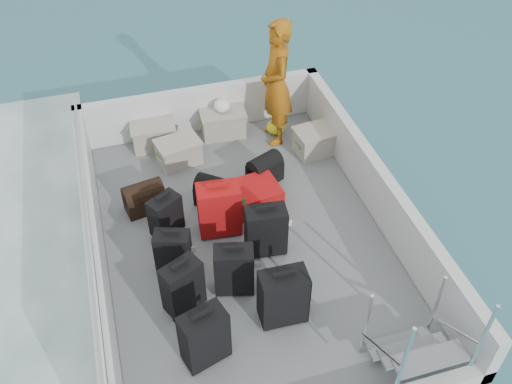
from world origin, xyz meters
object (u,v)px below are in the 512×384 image
(suitcase_0, at_px, (183,287))
(crate_3, at_px, (316,142))
(suitcase_6, at_px, (283,297))
(suitcase_1, at_px, (173,253))
(suitcase_3, at_px, (205,338))
(suitcase_4, at_px, (234,270))
(crate_0, at_px, (154,136))
(crate_2, at_px, (223,123))
(suitcase_7, at_px, (266,231))
(suitcase_8, at_px, (248,198))
(passenger, at_px, (276,84))
(suitcase_5, at_px, (219,210))
(crate_1, at_px, (179,153))
(suitcase_2, at_px, (166,216))

(suitcase_0, relative_size, crate_3, 1.12)
(suitcase_0, height_order, suitcase_6, suitcase_6)
(suitcase_1, xyz_separation_m, suitcase_3, (0.09, -1.21, 0.05))
(suitcase_4, relative_size, crate_0, 1.07)
(crate_3, bearing_deg, crate_2, 145.66)
(suitcase_7, relative_size, crate_3, 1.13)
(suitcase_0, height_order, suitcase_3, suitcase_3)
(suitcase_4, xyz_separation_m, suitcase_6, (0.39, -0.51, 0.03))
(suitcase_8, height_order, crate_3, crate_3)
(suitcase_0, relative_size, passenger, 0.35)
(suitcase_3, height_order, suitcase_5, suitcase_5)
(suitcase_6, relative_size, passenger, 0.37)
(crate_3, xyz_separation_m, passenger, (-0.47, 0.49, 0.75))
(suitcase_7, distance_m, crate_1, 2.05)
(suitcase_2, distance_m, suitcase_8, 1.10)
(suitcase_1, bearing_deg, crate_2, 83.18)
(suitcase_3, bearing_deg, crate_2, 56.59)
(crate_2, relative_size, crate_3, 1.06)
(suitcase_0, bearing_deg, suitcase_4, -17.67)
(suitcase_3, xyz_separation_m, crate_2, (1.08, 3.64, -0.16))
(crate_1, xyz_separation_m, passenger, (1.46, 0.17, 0.76))
(suitcase_1, height_order, suitcase_6, suitcase_6)
(suitcase_0, distance_m, suitcase_4, 0.59)
(crate_0, distance_m, crate_1, 0.55)
(suitcase_7, bearing_deg, suitcase_6, -90.33)
(suitcase_6, relative_size, suitcase_8, 0.87)
(suitcase_6, height_order, suitcase_7, suitcase_6)
(suitcase_2, height_order, suitcase_3, suitcase_3)
(suitcase_2, bearing_deg, crate_3, -9.15)
(suitcase_2, relative_size, suitcase_4, 0.88)
(suitcase_5, height_order, suitcase_8, suitcase_5)
(crate_1, bearing_deg, suitcase_8, -59.16)
(suitcase_8, xyz_separation_m, passenger, (0.78, 1.32, 0.77))
(suitcase_1, xyz_separation_m, suitcase_5, (0.65, 0.47, 0.05))
(suitcase_2, bearing_deg, suitcase_0, -122.74)
(crate_1, bearing_deg, suitcase_0, -99.47)
(suitcase_0, xyz_separation_m, suitcase_2, (0.01, 1.16, -0.05))
(suitcase_1, bearing_deg, suitcase_4, -18.67)
(suitcase_8, distance_m, passenger, 1.72)
(suitcase_8, height_order, crate_0, crate_0)
(suitcase_0, bearing_deg, suitcase_8, 25.09)
(suitcase_6, xyz_separation_m, crate_1, (-0.56, 2.90, -0.17))
(suitcase_5, distance_m, suitcase_8, 0.58)
(suitcase_6, bearing_deg, suitcase_8, 88.03)
(suitcase_0, xyz_separation_m, suitcase_3, (0.08, -0.68, 0.02))
(suitcase_1, distance_m, suitcase_2, 0.63)
(suitcase_2, relative_size, passenger, 0.30)
(suitcase_4, bearing_deg, crate_3, 63.42)
(suitcase_4, relative_size, crate_2, 1.02)
(suitcase_3, xyz_separation_m, suitcase_6, (0.89, 0.24, -0.00))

